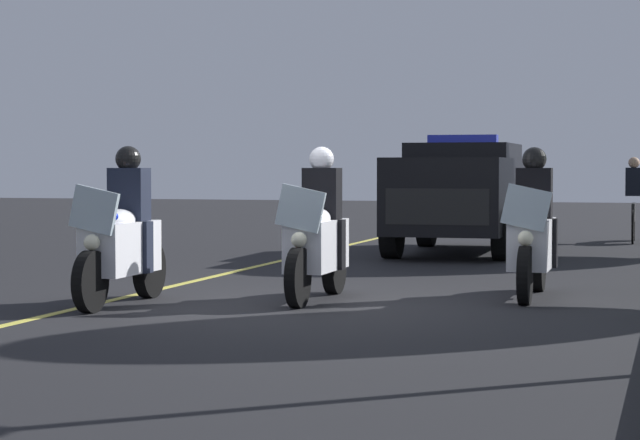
# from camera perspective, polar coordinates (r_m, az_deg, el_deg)

# --- Properties ---
(ground_plane) EXTENTS (80.00, 80.00, 0.00)m
(ground_plane) POSITION_cam_1_polar(r_m,az_deg,el_deg) (13.19, -0.56, -3.99)
(ground_plane) COLOR black
(lane_stripe_center) EXTENTS (48.00, 0.12, 0.01)m
(lane_stripe_center) POSITION_cam_1_polar(r_m,az_deg,el_deg) (14.00, -9.33, -3.63)
(lane_stripe_center) COLOR #E0D14C
(lane_stripe_center) RESTS_ON ground
(police_motorcycle_lead_left) EXTENTS (2.14, 0.57, 1.72)m
(police_motorcycle_lead_left) POSITION_cam_1_polar(r_m,az_deg,el_deg) (13.31, -9.26, -0.94)
(police_motorcycle_lead_left) COLOR black
(police_motorcycle_lead_left) RESTS_ON ground
(police_motorcycle_lead_right) EXTENTS (2.14, 0.57, 1.72)m
(police_motorcycle_lead_right) POSITION_cam_1_polar(r_m,az_deg,el_deg) (13.57, -0.12, -0.84)
(police_motorcycle_lead_right) COLOR black
(police_motorcycle_lead_right) RESTS_ON ground
(police_motorcycle_trailing) EXTENTS (2.14, 0.57, 1.72)m
(police_motorcycle_trailing) POSITION_cam_1_polar(r_m,az_deg,el_deg) (14.06, 9.90, -0.77)
(police_motorcycle_trailing) COLOR black
(police_motorcycle_trailing) RESTS_ON ground
(police_suv) EXTENTS (4.94, 2.15, 2.05)m
(police_suv) POSITION_cam_1_polar(r_m,az_deg,el_deg) (21.26, 6.65, 1.33)
(police_suv) COLOR black
(police_suv) RESTS_ON ground
(cyclist_background) EXTENTS (1.76, 0.32, 1.69)m
(cyclist_background) POSITION_cam_1_polar(r_m,az_deg,el_deg) (24.86, 14.46, 0.92)
(cyclist_background) COLOR black
(cyclist_background) RESTS_ON ground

